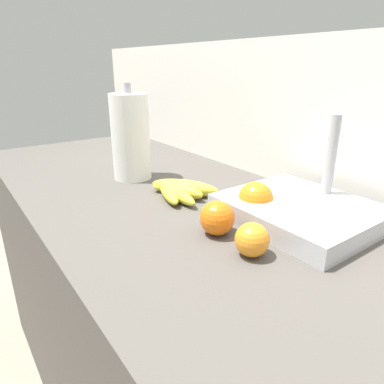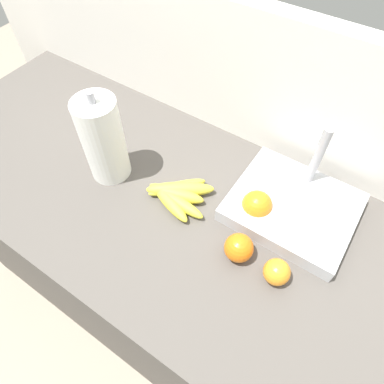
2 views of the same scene
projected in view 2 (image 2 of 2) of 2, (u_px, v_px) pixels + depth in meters
The scene contains 9 objects.
ground_plane at pixel (191, 313), 1.66m from camera, with size 6.00×6.00×0.00m, color gray.
counter at pixel (191, 277), 1.31m from camera, with size 1.91×0.69×0.89m, color #514C47.
wall_back at pixel (244, 180), 1.32m from camera, with size 2.31×0.06×1.30m, color silver.
banana_bunch at pixel (176, 194), 0.97m from camera, with size 0.20×0.17×0.04m.
orange_far_right at pixel (277, 272), 0.81m from camera, with size 0.07×0.07×0.07m, color orange.
orange_center at pixel (257, 206), 0.92m from camera, with size 0.08×0.08×0.08m, color orange.
orange_back_right at pixel (239, 248), 0.85m from camera, with size 0.07×0.07×0.07m, color orange.
paper_towel_roll at pixel (103, 140), 0.94m from camera, with size 0.12×0.12×0.29m.
sink_basin at pixel (293, 206), 0.93m from camera, with size 0.33×0.28×0.23m.
Camera 2 is at (0.29, -0.42, 1.69)m, focal length 32.03 mm.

